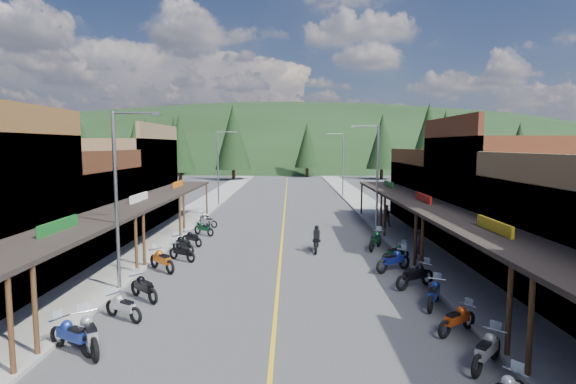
{
  "coord_description": "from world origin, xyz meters",
  "views": [
    {
      "loc": [
        0.57,
        -25.55,
        6.53
      ],
      "look_at": [
        0.4,
        8.02,
        3.0
      ],
      "focal_mm": 28.0,
      "sensor_mm": 36.0,
      "label": 1
    }
  ],
  "objects_px": {
    "bike_west_2": "(72,334)",
    "shop_east_2": "(507,194)",
    "shop_west_3": "(117,182)",
    "pine_4": "(382,141)",
    "bike_west_11": "(207,221)",
    "rider_on_bike": "(316,241)",
    "bike_west_9": "(192,238)",
    "pine_6": "(519,145)",
    "pine_10": "(180,143)",
    "bike_west_6": "(162,259)",
    "bike_east_8": "(375,239)",
    "bike_east_2": "(487,349)",
    "pine_3": "(307,145)",
    "bike_east_7": "(396,252)",
    "bike_east_4": "(434,292)",
    "pedestrian_east_b": "(386,216)",
    "pine_0": "(82,145)",
    "streetlight_1": "(219,165)",
    "bike_west_10": "(204,228)",
    "pine_1": "(174,142)",
    "bike_west_3": "(89,331)",
    "streetlight_3": "(342,162)",
    "bike_west_8": "(183,244)",
    "pine_2": "(233,137)",
    "bike_east_5": "(415,274)",
    "bike_west_7": "(182,251)",
    "bike_west_12": "(205,218)",
    "bike_east_3": "(457,318)",
    "streetlight_0": "(119,192)",
    "shop_east_3": "(450,194)",
    "shop_west_2": "(58,210)",
    "pine_8": "(136,149)",
    "streetlight_2": "(375,173)",
    "bike_west_4": "(123,306)",
    "pine_11": "(428,140)",
    "bike_east_6": "(393,259)",
    "pedestrian_east_a": "(419,244)"
  },
  "relations": [
    {
      "from": "pine_10",
      "to": "bike_west_10",
      "type": "relative_size",
      "value": 5.97
    },
    {
      "from": "bike_west_10",
      "to": "bike_east_4",
      "type": "height_order",
      "value": "bike_east_4"
    },
    {
      "from": "pine_8",
      "to": "bike_east_7",
      "type": "distance_m",
      "value": 50.31
    },
    {
      "from": "streetlight_2",
      "to": "bike_west_4",
      "type": "relative_size",
      "value": 4.13
    },
    {
      "from": "pine_3",
      "to": "bike_east_5",
      "type": "height_order",
      "value": "pine_3"
    },
    {
      "from": "bike_east_8",
      "to": "bike_east_2",
      "type": "bearing_deg",
      "value": -61.99
    },
    {
      "from": "pine_2",
      "to": "pine_10",
      "type": "distance_m",
      "value": 11.38
    },
    {
      "from": "shop_east_3",
      "to": "streetlight_0",
      "type": "relative_size",
      "value": 1.36
    },
    {
      "from": "shop_east_3",
      "to": "bike_west_3",
      "type": "bearing_deg",
      "value": -130.04
    },
    {
      "from": "pine_2",
      "to": "bike_east_8",
      "type": "height_order",
      "value": "pine_2"
    },
    {
      "from": "bike_west_11",
      "to": "bike_west_9",
      "type": "bearing_deg",
      "value": -151.74
    },
    {
      "from": "shop_east_3",
      "to": "bike_east_4",
      "type": "distance_m",
      "value": 20.73
    },
    {
      "from": "bike_east_4",
      "to": "pedestrian_east_b",
      "type": "relative_size",
      "value": 1.24
    },
    {
      "from": "streetlight_1",
      "to": "shop_east_3",
      "type": "bearing_deg",
      "value": -27.33
    },
    {
      "from": "pine_3",
      "to": "bike_east_7",
      "type": "relative_size",
      "value": 5.27
    },
    {
      "from": "streetlight_3",
      "to": "bike_east_4",
      "type": "distance_m",
      "value": 38.17
    },
    {
      "from": "shop_west_3",
      "to": "pine_4",
      "type": "height_order",
      "value": "pine_4"
    },
    {
      "from": "pine_8",
      "to": "pine_1",
      "type": "bearing_deg",
      "value": 93.81
    },
    {
      "from": "pine_10",
      "to": "bike_west_6",
      "type": "relative_size",
      "value": 5.07
    },
    {
      "from": "bike_east_2",
      "to": "bike_east_5",
      "type": "xyz_separation_m",
      "value": [
        -0.04,
        7.42,
        0.05
      ]
    },
    {
      "from": "bike_east_5",
      "to": "shop_east_2",
      "type": "bearing_deg",
      "value": 102.91
    },
    {
      "from": "bike_east_4",
      "to": "pedestrian_east_b",
      "type": "xyz_separation_m",
      "value": [
        1.7,
        17.25,
        0.4
      ]
    },
    {
      "from": "shop_west_3",
      "to": "pedestrian_east_b",
      "type": "bearing_deg",
      "value": -5.27
    },
    {
      "from": "pine_1",
      "to": "rider_on_bike",
      "type": "height_order",
      "value": "pine_1"
    },
    {
      "from": "bike_west_6",
      "to": "bike_west_9",
      "type": "bearing_deg",
      "value": 42.67
    },
    {
      "from": "bike_east_7",
      "to": "pine_10",
      "type": "bearing_deg",
      "value": 169.72
    },
    {
      "from": "bike_west_11",
      "to": "rider_on_bike",
      "type": "xyz_separation_m",
      "value": [
        8.2,
        -8.08,
        0.14
      ]
    },
    {
      "from": "bike_west_9",
      "to": "rider_on_bike",
      "type": "distance_m",
      "value": 8.15
    },
    {
      "from": "bike_west_6",
      "to": "pine_1",
      "type": "bearing_deg",
      "value": 59.02
    },
    {
      "from": "bike_east_4",
      "to": "bike_east_8",
      "type": "bearing_deg",
      "value": 119.65
    },
    {
      "from": "pine_4",
      "to": "bike_west_2",
      "type": "bearing_deg",
      "value": -108.66
    },
    {
      "from": "shop_west_2",
      "to": "pine_10",
      "type": "height_order",
      "value": "pine_10"
    },
    {
      "from": "bike_east_7",
      "to": "bike_west_9",
      "type": "bearing_deg",
      "value": -144.86
    },
    {
      "from": "pine_6",
      "to": "bike_west_7",
      "type": "bearing_deg",
      "value": -128.52
    },
    {
      "from": "bike_west_6",
      "to": "bike_east_3",
      "type": "distance_m",
      "value": 14.62
    },
    {
      "from": "pine_0",
      "to": "pine_4",
      "type": "relative_size",
      "value": 0.88
    },
    {
      "from": "shop_west_3",
      "to": "bike_west_3",
      "type": "relative_size",
      "value": 4.67
    },
    {
      "from": "pine_4",
      "to": "bike_west_8",
      "type": "bearing_deg",
      "value": -111.97
    },
    {
      "from": "streetlight_0",
      "to": "bike_west_6",
      "type": "height_order",
      "value": "streetlight_0"
    },
    {
      "from": "pine_11",
      "to": "bike_east_6",
      "type": "bearing_deg",
      "value": -109.04
    },
    {
      "from": "bike_west_9",
      "to": "pine_6",
      "type": "bearing_deg",
      "value": -0.52
    },
    {
      "from": "streetlight_1",
      "to": "bike_west_9",
      "type": "distance_m",
      "value": 19.37
    },
    {
      "from": "bike_west_10",
      "to": "pine_1",
      "type": "bearing_deg",
      "value": 54.12
    },
    {
      "from": "streetlight_3",
      "to": "bike_west_7",
      "type": "relative_size",
      "value": 4.0
    },
    {
      "from": "pine_2",
      "to": "bike_west_2",
      "type": "distance_m",
      "value": 70.49
    },
    {
      "from": "bike_west_12",
      "to": "bike_east_3",
      "type": "relative_size",
      "value": 1.12
    },
    {
      "from": "pine_0",
      "to": "bike_west_11",
      "type": "relative_size",
      "value": 5.89
    },
    {
      "from": "streetlight_3",
      "to": "pedestrian_east_b",
      "type": "distance_m",
      "value": 21.03
    },
    {
      "from": "bike_west_2",
      "to": "shop_east_2",
      "type": "bearing_deg",
      "value": -26.17
    },
    {
      "from": "bike_east_4",
      "to": "pedestrian_east_a",
      "type": "distance_m",
      "value": 7.12
    }
  ]
}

